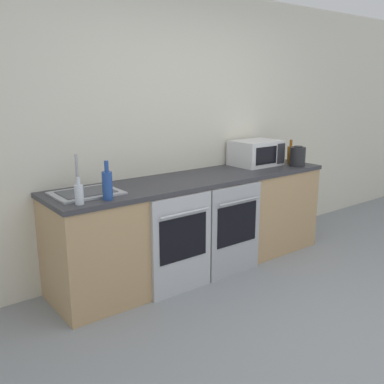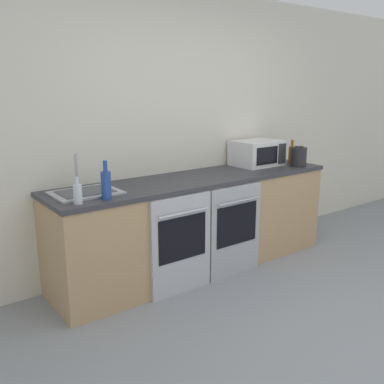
# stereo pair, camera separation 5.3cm
# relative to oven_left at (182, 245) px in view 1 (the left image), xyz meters

# --- Properties ---
(ground_plane) EXTENTS (16.00, 16.00, 0.00)m
(ground_plane) POSITION_rel_oven_left_xyz_m (0.43, -1.32, -0.43)
(ground_plane) COLOR gray
(wall_back) EXTENTS (10.00, 0.06, 2.60)m
(wall_back) POSITION_rel_oven_left_xyz_m (0.43, 0.70, 0.87)
(wall_back) COLOR silver
(wall_back) RESTS_ON ground_plane
(counter_back) EXTENTS (2.83, 0.68, 0.90)m
(counter_back) POSITION_rel_oven_left_xyz_m (0.43, 0.34, 0.02)
(counter_back) COLOR tan
(counter_back) RESTS_ON ground_plane
(oven_left) EXTENTS (0.59, 0.06, 0.85)m
(oven_left) POSITION_rel_oven_left_xyz_m (0.00, 0.00, 0.00)
(oven_left) COLOR #B7BABF
(oven_left) RESTS_ON ground_plane
(oven_right) EXTENTS (0.59, 0.06, 0.85)m
(oven_right) POSITION_rel_oven_left_xyz_m (0.61, 0.00, 0.00)
(oven_right) COLOR #A8AAAF
(oven_right) RESTS_ON ground_plane
(microwave) EXTENTS (0.50, 0.39, 0.26)m
(microwave) POSITION_rel_oven_left_xyz_m (1.30, 0.45, 0.59)
(microwave) COLOR silver
(microwave) RESTS_ON counter_back
(bottle_blue) EXTENTS (0.08, 0.08, 0.29)m
(bottle_blue) POSITION_rel_oven_left_xyz_m (-0.60, 0.11, 0.58)
(bottle_blue) COLOR #234793
(bottle_blue) RESTS_ON counter_back
(bottle_clear) EXTENTS (0.06, 0.06, 0.20)m
(bottle_clear) POSITION_rel_oven_left_xyz_m (-0.82, 0.11, 0.54)
(bottle_clear) COLOR silver
(bottle_clear) RESTS_ON counter_back
(bottle_amber) EXTENTS (0.07, 0.07, 0.26)m
(bottle_amber) POSITION_rel_oven_left_xyz_m (1.68, 0.30, 0.56)
(bottle_amber) COLOR #8C5114
(bottle_amber) RESTS_ON counter_back
(kettle) EXTENTS (0.16, 0.16, 0.21)m
(kettle) POSITION_rel_oven_left_xyz_m (1.61, 0.15, 0.56)
(kettle) COLOR #232326
(kettle) RESTS_ON counter_back
(sink) EXTENTS (0.51, 0.40, 0.29)m
(sink) POSITION_rel_oven_left_xyz_m (-0.66, 0.37, 0.48)
(sink) COLOR #A8AAAF
(sink) RESTS_ON counter_back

